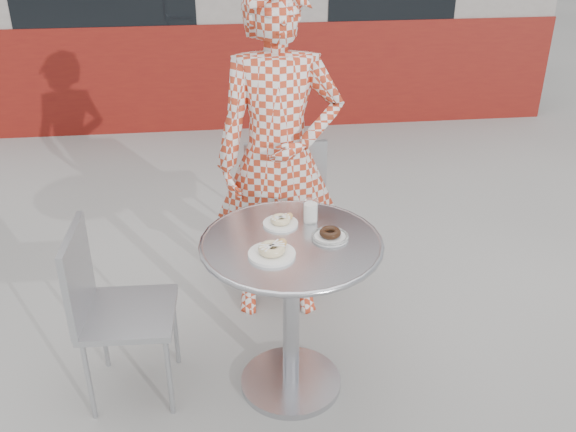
{
  "coord_description": "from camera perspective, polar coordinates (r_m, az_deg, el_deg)",
  "views": [
    {
      "loc": [
        -0.28,
        -2.38,
        2.17
      ],
      "look_at": [
        0.01,
        0.07,
        0.87
      ],
      "focal_mm": 40.0,
      "sensor_mm": 36.0,
      "label": 1
    }
  ],
  "objects": [
    {
      "name": "plate_far",
      "position": [
        2.86,
        -0.63,
        -0.46
      ],
      "size": [
        0.16,
        0.16,
        0.04
      ],
      "rotation": [
        0.0,
        0.0,
        0.2
      ],
      "color": "white",
      "rests_on": "bistro_table"
    },
    {
      "name": "chair_far",
      "position": [
        3.86,
        -0.57,
        -1.38
      ],
      "size": [
        0.45,
        0.46,
        0.94
      ],
      "rotation": [
        0.0,
        0.0,
        3.16
      ],
      "color": "#ACAFB4",
      "rests_on": "ground"
    },
    {
      "name": "seated_person",
      "position": [
        3.3,
        -0.82,
        5.1
      ],
      "size": [
        0.66,
        0.45,
        1.79
      ],
      "primitive_type": "imported",
      "rotation": [
        0.0,
        0.0,
        -0.03
      ],
      "color": "#B7361C",
      "rests_on": "ground"
    },
    {
      "name": "plate_checker",
      "position": [
        2.76,
        3.76,
        -1.72
      ],
      "size": [
        0.16,
        0.16,
        0.04
      ],
      "rotation": [
        0.0,
        0.0,
        0.1
      ],
      "color": "white",
      "rests_on": "bistro_table"
    },
    {
      "name": "milk_cup",
      "position": [
        2.87,
        2.02,
        0.39
      ],
      "size": [
        0.07,
        0.07,
        0.11
      ],
      "rotation": [
        0.0,
        0.0,
        0.36
      ],
      "color": "white",
      "rests_on": "bistro_table"
    },
    {
      "name": "plate_near",
      "position": [
        2.63,
        -1.4,
        -3.11
      ],
      "size": [
        0.2,
        0.2,
        0.05
      ],
      "rotation": [
        0.0,
        0.0,
        0.38
      ],
      "color": "white",
      "rests_on": "bistro_table"
    },
    {
      "name": "bistro_table",
      "position": [
        2.84,
        0.28,
        -5.66
      ],
      "size": [
        0.79,
        0.79,
        0.8
      ],
      "rotation": [
        0.0,
        0.0,
        0.24
      ],
      "color": "silver",
      "rests_on": "ground"
    },
    {
      "name": "ground",
      "position": [
        3.23,
        -0.04,
        -14.39
      ],
      "size": [
        60.0,
        60.0,
        0.0
      ],
      "primitive_type": "plane",
      "color": "#A6A39E",
      "rests_on": "ground"
    },
    {
      "name": "chair_left",
      "position": [
        3.1,
        -13.84,
        -11.01
      ],
      "size": [
        0.43,
        0.42,
        0.86
      ],
      "rotation": [
        0.0,
        0.0,
        1.53
      ],
      "color": "#ACAFB4",
      "rests_on": "ground"
    }
  ]
}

